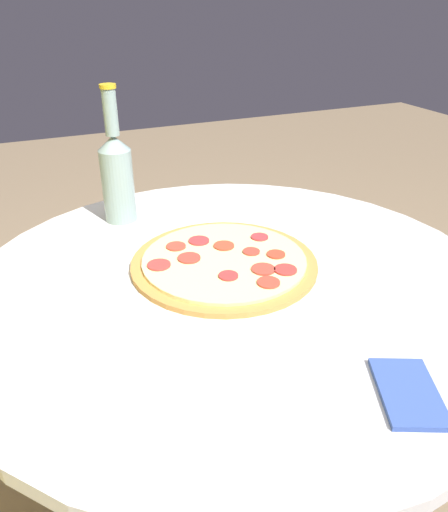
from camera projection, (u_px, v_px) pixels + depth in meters
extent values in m
cylinder|color=silver|center=(233.00, 425.00, 1.08)|extent=(0.08, 0.08, 0.69)
cylinder|color=silver|center=(234.00, 283.00, 0.91)|extent=(0.97, 0.97, 0.02)
cylinder|color=#B77F3D|center=(224.00, 263.00, 0.94)|extent=(0.35, 0.35, 0.01)
cylinder|color=beige|center=(224.00, 259.00, 0.93)|extent=(0.31, 0.31, 0.01)
cylinder|color=#AB3134|center=(260.00, 237.00, 1.00)|extent=(0.03, 0.03, 0.00)
cylinder|color=#A2392C|center=(251.00, 252.00, 0.95)|extent=(0.03, 0.03, 0.00)
cylinder|color=#B13133|center=(199.00, 241.00, 0.99)|extent=(0.04, 0.04, 0.00)
cylinder|color=#B83631|center=(159.00, 265.00, 0.90)|extent=(0.04, 0.04, 0.00)
cylinder|color=#A83130|center=(228.00, 276.00, 0.87)|extent=(0.03, 0.03, 0.00)
cylinder|color=#AE3F28|center=(224.00, 246.00, 0.97)|extent=(0.04, 0.04, 0.00)
cylinder|color=#AA3A2E|center=(189.00, 258.00, 0.93)|extent=(0.04, 0.04, 0.00)
cylinder|color=#AF3A26|center=(276.00, 254.00, 0.94)|extent=(0.04, 0.04, 0.00)
cylinder|color=#B73D2E|center=(176.00, 246.00, 0.97)|extent=(0.04, 0.04, 0.00)
cylinder|color=#B63B2C|center=(269.00, 282.00, 0.85)|extent=(0.04, 0.04, 0.00)
cylinder|color=#AC3C2F|center=(263.00, 269.00, 0.89)|extent=(0.04, 0.04, 0.00)
cylinder|color=#B1322E|center=(285.00, 270.00, 0.89)|extent=(0.04, 0.04, 0.00)
cylinder|color=gray|center=(118.00, 186.00, 1.09)|extent=(0.07, 0.07, 0.16)
cone|color=gray|center=(114.00, 143.00, 1.04)|extent=(0.07, 0.07, 0.03)
cylinder|color=gray|center=(110.00, 112.00, 1.01)|extent=(0.03, 0.03, 0.09)
cylinder|color=gold|center=(108.00, 86.00, 0.99)|extent=(0.03, 0.03, 0.01)
cube|color=#334C99|center=(408.00, 392.00, 0.64)|extent=(0.14, 0.12, 0.01)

